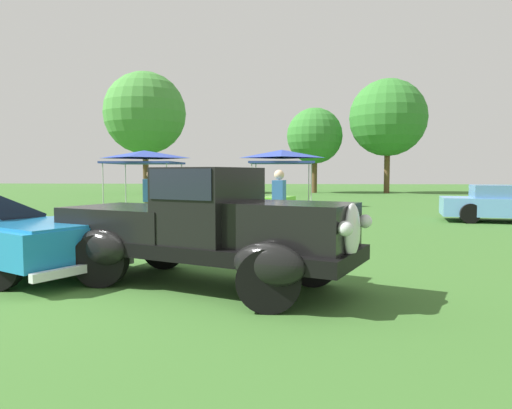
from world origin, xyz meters
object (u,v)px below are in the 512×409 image
at_px(feature_pickup_truck, 205,226).
at_px(spectator_far_side, 151,200).
at_px(show_car_lime, 233,202).
at_px(show_car_skyblue, 504,204).
at_px(canopy_tent_left_field, 144,156).
at_px(canopy_tent_center_field, 282,156).
at_px(spectator_by_row, 279,205).
at_px(neighbor_convertible, 7,236).

height_order(feature_pickup_truck, spectator_far_side, feature_pickup_truck).
bearing_deg(show_car_lime, feature_pickup_truck, -85.41).
distance_m(show_car_skyblue, canopy_tent_left_field, 15.78).
distance_m(spectator_far_side, canopy_tent_center_field, 10.93).
xyz_separation_m(show_car_skyblue, canopy_tent_center_field, (-7.41, 6.56, 1.82)).
relative_size(show_car_lime, show_car_skyblue, 1.04).
height_order(spectator_by_row, canopy_tent_left_field, canopy_tent_left_field).
bearing_deg(canopy_tent_center_field, neighbor_convertible, -106.11).
bearing_deg(canopy_tent_left_field, canopy_tent_center_field, -1.46).
bearing_deg(show_car_lime, spectator_by_row, -73.88).
relative_size(show_car_skyblue, spectator_by_row, 2.49).
height_order(show_car_lime, canopy_tent_center_field, canopy_tent_center_field).
bearing_deg(feature_pickup_truck, spectator_far_side, 113.78).
bearing_deg(spectator_by_row, show_car_lime, 106.12).
xyz_separation_m(neighbor_convertible, show_car_lime, (2.70, 9.04, 0.02)).
relative_size(feature_pickup_truck, show_car_lime, 1.07).
distance_m(show_car_skyblue, canopy_tent_center_field, 10.06).
distance_m(feature_pickup_truck, show_car_skyblue, 12.43).
distance_m(feature_pickup_truck, spectator_far_side, 6.04).
xyz_separation_m(neighbor_convertible, spectator_by_row, (4.47, 2.91, 0.33)).
distance_m(spectator_by_row, canopy_tent_left_field, 14.14).
distance_m(feature_pickup_truck, canopy_tent_center_field, 15.94).
xyz_separation_m(feature_pickup_truck, spectator_far_side, (-2.44, 5.53, 0.05)).
height_order(feature_pickup_truck, show_car_skyblue, feature_pickup_truck).
bearing_deg(show_car_skyblue, show_car_lime, 176.28).
height_order(spectator_by_row, spectator_far_side, same).
bearing_deg(feature_pickup_truck, show_car_skyblue, 48.34).
bearing_deg(neighbor_convertible, canopy_tent_left_field, 99.02).
bearing_deg(neighbor_convertible, spectator_by_row, 33.11).
bearing_deg(feature_pickup_truck, neighbor_convertible, 166.54).
relative_size(show_car_lime, spectator_far_side, 2.59).
height_order(spectator_far_side, canopy_tent_center_field, canopy_tent_center_field).
distance_m(neighbor_convertible, show_car_lime, 9.43).
distance_m(spectator_by_row, spectator_far_side, 3.85).
xyz_separation_m(feature_pickup_truck, canopy_tent_left_field, (-5.90, 16.01, 1.56)).
height_order(feature_pickup_truck, canopy_tent_center_field, canopy_tent_center_field).
bearing_deg(spectator_by_row, spectator_far_side, 152.44).
bearing_deg(spectator_far_side, spectator_by_row, -27.56).
height_order(neighbor_convertible, canopy_tent_left_field, canopy_tent_left_field).
distance_m(neighbor_convertible, spectator_far_side, 4.82).
bearing_deg(neighbor_convertible, canopy_tent_center_field, 73.89).
xyz_separation_m(spectator_by_row, canopy_tent_left_field, (-6.87, 12.27, 1.51)).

